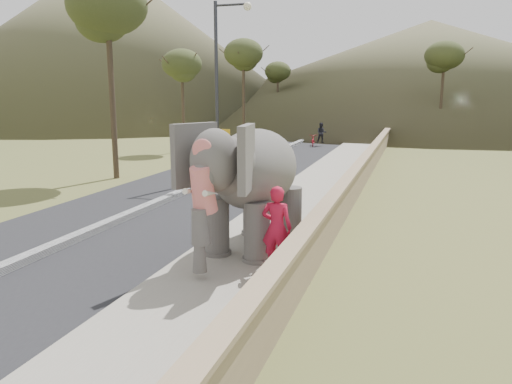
# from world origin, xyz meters

# --- Properties ---
(ground) EXTENTS (160.00, 160.00, 0.00)m
(ground) POSITION_xyz_m (0.00, 0.00, 0.00)
(ground) COLOR olive
(ground) RESTS_ON ground
(road) EXTENTS (7.00, 120.00, 0.03)m
(road) POSITION_xyz_m (-5.00, 10.00, 0.01)
(road) COLOR black
(road) RESTS_ON ground
(median) EXTENTS (0.35, 120.00, 0.22)m
(median) POSITION_xyz_m (-5.00, 10.00, 0.11)
(median) COLOR black
(median) RESTS_ON ground
(walkway) EXTENTS (3.00, 120.00, 0.15)m
(walkway) POSITION_xyz_m (0.00, 10.00, 0.07)
(walkway) COLOR #9E9687
(walkway) RESTS_ON ground
(parapet) EXTENTS (0.30, 120.00, 1.10)m
(parapet) POSITION_xyz_m (1.65, 10.00, 0.55)
(parapet) COLOR tan
(parapet) RESTS_ON ground
(lamppost) EXTENTS (1.76, 0.36, 8.00)m
(lamppost) POSITION_xyz_m (-4.69, 13.78, 4.87)
(lamppost) COLOR #2A2A2E
(lamppost) RESTS_ON ground
(signboard) EXTENTS (0.60, 0.08, 2.40)m
(signboard) POSITION_xyz_m (-4.50, 13.30, 1.64)
(signboard) COLOR #2D2D33
(signboard) RESTS_ON ground
(hill_left) EXTENTS (60.00, 60.00, 22.00)m
(hill_left) POSITION_xyz_m (-38.00, 55.00, 11.00)
(hill_left) COLOR brown
(hill_left) RESTS_ON ground
(hill_far) EXTENTS (80.00, 80.00, 14.00)m
(hill_far) POSITION_xyz_m (5.00, 70.00, 7.00)
(hill_far) COLOR brown
(hill_far) RESTS_ON ground
(elephant_and_man) EXTENTS (2.88, 4.69, 3.18)m
(elephant_and_man) POSITION_xyz_m (0.02, 3.92, 1.73)
(elephant_and_man) COLOR #65615C
(elephant_and_man) RESTS_ON ground
(motorcyclist) EXTENTS (1.50, 1.78, 1.78)m
(motorcyclist) POSITION_xyz_m (-3.32, 29.60, 0.69)
(motorcyclist) COLOR maroon
(motorcyclist) RESTS_ON ground
(trees) EXTENTS (47.51, 43.62, 9.45)m
(trees) POSITION_xyz_m (2.48, 27.62, 4.02)
(trees) COLOR #473828
(trees) RESTS_ON ground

